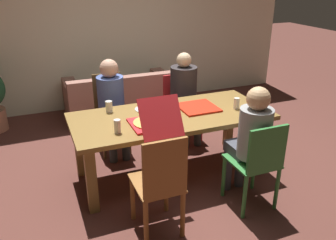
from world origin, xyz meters
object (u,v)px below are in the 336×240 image
drinking_glass_2 (237,103)px  couch (121,99)px  chair_0 (110,109)px  plate_0 (256,111)px  dining_table (171,123)px  drinking_glass_1 (109,107)px  person_2 (251,135)px  person_1 (185,90)px  pizza_box_0 (153,122)px  pizza_box_1 (198,107)px  drinking_glass_0 (117,126)px  chair_2 (258,162)px  person_0 (112,100)px  chair_1 (181,104)px  chair_3 (160,184)px  plate_1 (145,109)px

drinking_glass_2 → couch: drinking_glass_2 is taller
chair_0 → plate_0: bearing=-40.4°
dining_table → drinking_glass_1: 0.72m
chair_0 → person_2: 1.95m
person_1 → pizza_box_0: person_1 is taller
pizza_box_1 → drinking_glass_0: drinking_glass_0 is taller
person_1 → pizza_box_1: (-0.17, -0.72, 0.03)m
person_2 → couch: person_2 is taller
plate_0 → chair_2: bearing=-121.8°
person_0 → chair_1: bearing=8.4°
chair_3 → drinking_glass_0: bearing=105.1°
chair_2 → dining_table: bearing=119.7°
drinking_glass_0 → pizza_box_1: bearing=16.5°
chair_2 → plate_1: 1.39m
person_2 → pizza_box_0: person_2 is taller
chair_3 → drinking_glass_1: chair_3 is taller
drinking_glass_1 → couch: 1.84m
person_0 → drinking_glass_1: 0.46m
dining_table → chair_1: bearing=60.2°
dining_table → person_1: 0.94m
chair_0 → plate_1: (0.26, -0.67, 0.21)m
person_0 → chair_3: size_ratio=1.23×
chair_2 → chair_3: size_ratio=0.93×
dining_table → plate_1: 0.35m
chair_2 → drinking_glass_1: size_ratio=7.34×
plate_1 → drinking_glass_2: bearing=-20.2°
person_1 → plate_0: bearing=-69.7°
chair_0 → chair_1: chair_0 is taller
chair_3 → drinking_glass_0: 0.76m
chair_3 → couch: 2.96m
couch → drinking_glass_2: bearing=-68.8°
chair_1 → drinking_glass_0: 1.68m
dining_table → couch: 2.03m
person_0 → plate_1: person_0 is taller
person_0 → plate_1: bearing=-63.3°
pizza_box_1 → chair_3: bearing=-130.4°
couch → pizza_box_0: bearing=-96.1°
plate_1 → person_1: bearing=35.9°
person_1 → chair_3: bearing=-120.5°
drinking_glass_0 → plate_0: bearing=-1.3°
chair_0 → person_0: size_ratio=0.82×
chair_3 → couch: bearing=81.8°
person_0 → chair_3: 1.69m
chair_2 → plate_0: bearing=58.2°
chair_0 → person_2: bearing=-59.0°
drinking_glass_0 → plate_1: bearing=47.5°
person_2 → pizza_box_1: 0.83m
chair_0 → plate_1: chair_0 is taller
person_1 → pizza_box_0: size_ratio=1.99×
couch → pizza_box_1: bearing=-77.9°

